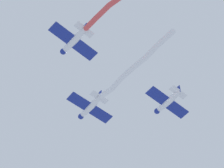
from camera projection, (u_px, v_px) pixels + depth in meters
airplane_lead at (90, 107)px, 76.84m from camera, size 6.11×6.86×1.88m
smoke_trail_lead at (134, 67)px, 71.69m from camera, size 12.14×10.61×2.07m
airplane_left_wing at (74, 41)px, 70.21m from camera, size 6.27×6.67×1.88m
airplane_right_wing at (168, 102)px, 76.66m from camera, size 6.16×6.76×1.88m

